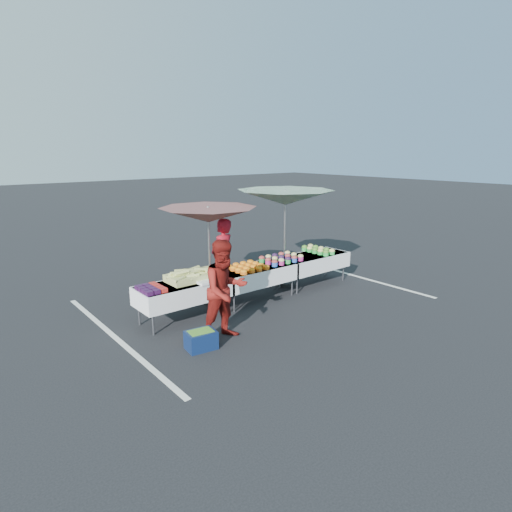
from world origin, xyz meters
TOP-DOWN VIEW (x-y plane):
  - ground at (0.00, 0.00)m, footprint 80.00×80.00m
  - stripe_left at (-3.20, 0.00)m, footprint 0.10×5.00m
  - stripe_right at (3.20, 0.00)m, footprint 0.10×5.00m
  - table_left at (-1.80, 0.00)m, footprint 1.86×0.81m
  - table_center at (0.00, 0.00)m, footprint 1.86×0.81m
  - table_right at (1.80, 0.00)m, footprint 1.86×0.81m
  - berry_punnets at (-2.51, -0.06)m, footprint 0.40×0.54m
  - corn_pile at (-1.55, 0.05)m, footprint 1.16×0.57m
  - plastic_bags at (-1.50, -0.30)m, footprint 0.30×0.25m
  - carrot_bowls at (-0.25, -0.01)m, footprint 0.75×0.69m
  - potato_cups at (0.75, 0.00)m, footprint 0.94×0.58m
  - bean_baskets at (2.06, 0.08)m, footprint 0.36×0.86m
  - vendor at (-0.51, 0.55)m, footprint 0.77×0.63m
  - customer at (-1.68, -1.22)m, footprint 0.90×0.72m
  - umbrella_left at (-0.88, 0.50)m, footprint 2.57×2.57m
  - umbrella_right at (1.22, 0.40)m, footprint 2.47×2.47m
  - storage_bin at (-2.25, -1.31)m, footprint 0.53×0.42m

SIDE VIEW (x-z plane):
  - ground at x=0.00m, z-range 0.00..0.00m
  - stripe_left at x=-3.20m, z-range 0.00..0.00m
  - stripe_right at x=3.20m, z-range 0.00..0.00m
  - storage_bin at x=-2.25m, z-range 0.01..0.32m
  - table_left at x=-1.80m, z-range 0.21..0.96m
  - table_center at x=0.00m, z-range 0.21..0.96m
  - table_right at x=1.80m, z-range 0.21..0.96m
  - plastic_bags at x=-1.50m, z-range 0.75..0.80m
  - berry_punnets at x=-2.51m, z-range 0.75..0.83m
  - carrot_bowls at x=-0.25m, z-range 0.75..0.85m
  - bean_baskets at x=2.06m, z-range 0.75..0.90m
  - potato_cups at x=0.75m, z-range 0.75..0.91m
  - corn_pile at x=-1.55m, z-range 0.71..0.97m
  - customer at x=-1.68m, z-range 0.00..1.78m
  - vendor at x=-0.51m, z-range 0.00..1.81m
  - umbrella_left at x=-0.88m, z-range 0.86..2.96m
  - umbrella_right at x=1.22m, z-range 0.96..3.32m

